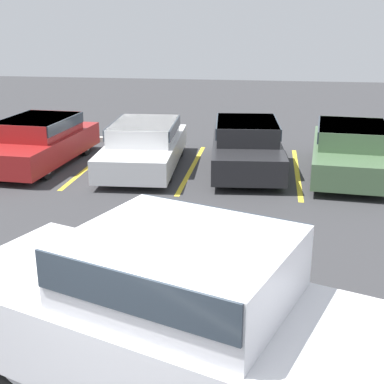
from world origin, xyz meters
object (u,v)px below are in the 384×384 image
pickup_truck (208,327)px  parked_sedan_a (39,140)px  parked_sedan_d (351,148)px  parked_sedan_b (144,144)px  wheel_stop_curb (82,138)px  parked_sedan_c (246,144)px

pickup_truck → parked_sedan_a: 10.31m
parked_sedan_d → parked_sedan_b: bearing=-83.8°
parked_sedan_a → wheel_stop_curb: (0.14, 2.91, -0.60)m
parked_sedan_b → parked_sedan_c: parked_sedan_c is taller
parked_sedan_a → parked_sedan_d: bearing=95.1°
parked_sedan_b → wheel_stop_curb: parked_sedan_b is taller
parked_sedan_d → parked_sedan_c: bearing=-87.1°
parked_sedan_b → parked_sedan_c: size_ratio=1.03×
parked_sedan_b → pickup_truck: bearing=14.0°
parked_sedan_b → wheel_stop_curb: 3.94m
parked_sedan_a → parked_sedan_c: bearing=96.8°
pickup_truck → parked_sedan_d: 9.24m
parked_sedan_a → wheel_stop_curb: 2.97m
parked_sedan_b → wheel_stop_curb: (-2.73, 2.78, -0.57)m
pickup_truck → parked_sedan_c: (-0.06, 8.98, -0.22)m
pickup_truck → wheel_stop_curb: size_ratio=3.51×
parked_sedan_a → parked_sedan_d: size_ratio=0.97×
parked_sedan_a → pickup_truck: bearing=36.4°
pickup_truck → parked_sedan_b: (-2.73, 8.77, -0.25)m
parked_sedan_a → wheel_stop_curb: parked_sedan_a is taller
parked_sedan_c → pickup_truck: bearing=-4.5°
parked_sedan_a → wheel_stop_curb: bearing=-179.3°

